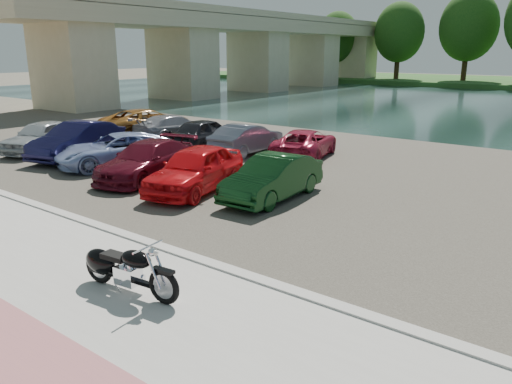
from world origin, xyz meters
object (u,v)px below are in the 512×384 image
(car_1, at_px, (78,140))
(car_2, at_px, (117,150))
(motorcycle, at_px, (121,267))
(car_0, at_px, (42,136))

(car_1, bearing_deg, car_2, -15.74)
(motorcycle, distance_m, car_1, 13.45)
(motorcycle, relative_size, car_2, 0.49)
(motorcycle, xyz_separation_m, car_2, (-8.93, 6.79, 0.13))
(motorcycle, height_order, car_2, car_2)
(motorcycle, height_order, car_1, car_1)
(motorcycle, bearing_deg, car_2, 136.40)
(car_1, xyz_separation_m, car_2, (2.66, -0.02, -0.11))
(car_0, relative_size, car_2, 0.88)
(car_0, height_order, car_1, car_1)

